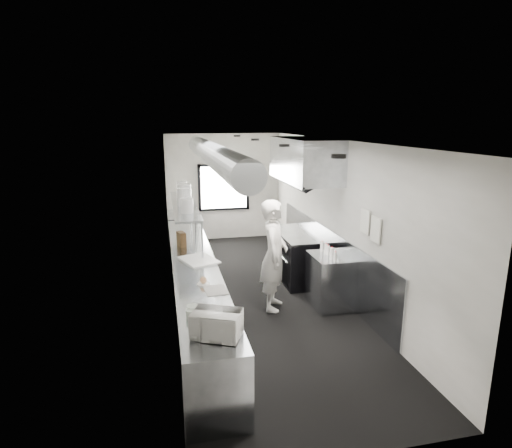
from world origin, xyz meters
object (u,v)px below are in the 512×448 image
line_cook (274,255)px  bottle_station (330,281)px  squeeze_bottle_c (328,250)px  prep_counter (195,287)px  plate_stack_d (182,190)px  pass_shelf (185,206)px  knife_block (181,239)px  plate_stack_a (187,206)px  squeeze_bottle_b (332,254)px  microwave (216,324)px  plate_stack_c (184,194)px  squeeze_bottle_a (335,257)px  far_work_table (183,232)px  exhaust_hood (304,160)px  deli_tub_a (193,310)px  squeeze_bottle_e (322,246)px  squeeze_bottle_d (326,249)px  plate_stack_b (184,197)px  deli_tub_b (192,314)px  cutting_board (199,260)px  range (299,255)px  small_plate (203,284)px

line_cook → bottle_station: bearing=-76.0°
bottle_station → squeeze_bottle_c: 0.54m
prep_counter → plate_stack_d: 2.53m
pass_shelf → knife_block: bearing=-100.7°
plate_stack_a → prep_counter: bearing=-86.3°
squeeze_bottle_b → line_cook: bearing=160.5°
microwave → plate_stack_c: (-0.08, 4.12, 0.71)m
pass_shelf → line_cook: (1.37, -1.58, -0.60)m
squeeze_bottle_a → squeeze_bottle_c: same height
far_work_table → squeeze_bottle_c: bearing=-59.7°
exhaust_hood → knife_block: 2.77m
bottle_station → deli_tub_a: bearing=-144.4°
squeeze_bottle_e → squeeze_bottle_a: bearing=-89.3°
line_cook → squeeze_bottle_e: 0.92m
plate_stack_a → plate_stack_c: size_ratio=0.69×
far_work_table → squeeze_bottle_d: squeeze_bottle_d is taller
far_work_table → bottle_station: bearing=-59.5°
plate_stack_b → squeeze_bottle_b: plate_stack_b is taller
squeeze_bottle_b → squeeze_bottle_c: squeeze_bottle_b is taller
pass_shelf → deli_tub_b: (-0.14, -3.54, -0.58)m
plate_stack_d → squeeze_bottle_d: (2.29, -2.27, -0.75)m
cutting_board → plate_stack_b: (-0.13, 1.29, 0.83)m
plate_stack_a → squeeze_bottle_d: size_ratio=1.43×
microwave → plate_stack_c: plate_stack_c is taller
pass_shelf → plate_stack_c: bearing=84.4°
deli_tub_a → plate_stack_b: (0.11, 3.28, 0.78)m
microwave → range: bearing=84.6°
plate_stack_d → squeeze_bottle_a: size_ratio=2.01×
exhaust_hood → squeeze_bottle_d: size_ratio=12.33×
deli_tub_b → squeeze_bottle_c: squeeze_bottle_c is taller
pass_shelf → plate_stack_c: (0.01, 0.08, 0.22)m
squeeze_bottle_b → plate_stack_a: bearing=154.9°
pass_shelf → plate_stack_c: plate_stack_c is taller
plate_stack_b → plate_stack_d: (-0.00, 0.86, -0.00)m
cutting_board → plate_stack_a: plate_stack_a is taller
range → bottle_station: 1.40m
deli_tub_a → deli_tub_b: deli_tub_a is taller
far_work_table → plate_stack_d: (-0.05, -1.52, 1.29)m
deli_tub_a → knife_block: knife_block is taller
small_plate → plate_stack_d: 3.31m
line_cook → squeeze_bottle_c: size_ratio=11.40×
line_cook → squeeze_bottle_a: size_ratio=11.39×
deli_tub_b → squeeze_bottle_d: 3.11m
small_plate → cutting_board: bearing=88.5°
cutting_board → microwave: bearing=-90.8°
small_plate → squeeze_bottle_c: size_ratio=1.13×
cutting_board → plate_stack_a: bearing=100.9°
line_cook → deli_tub_a: 2.39m
deli_tub_b → plate_stack_a: (0.14, 2.70, 0.75)m
prep_counter → deli_tub_b: (-0.18, -2.04, 0.50)m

